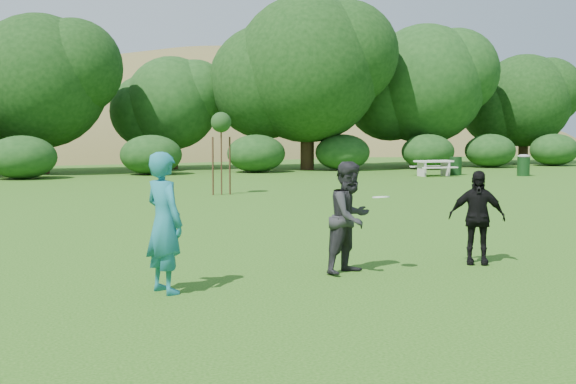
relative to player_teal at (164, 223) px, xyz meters
name	(u,v)px	position (x,y,z in m)	size (l,w,h in m)	color
ground	(356,283)	(2.77, -0.30, -0.98)	(120.00, 120.00, 0.00)	#19470C
player_teal	(164,223)	(0.00, 0.00, 0.00)	(0.71, 0.47, 1.96)	#1B6B7B
player_grey	(350,218)	(2.99, 0.39, -0.10)	(0.86, 0.67, 1.76)	#262628
player_black	(477,217)	(5.31, 0.38, -0.19)	(0.93, 0.39, 1.58)	black
trash_can_near	(456,166)	(18.01, 20.89, -0.53)	(0.60, 0.60, 0.90)	black
frisbee	(381,197)	(3.42, 0.18, 0.23)	(0.27, 0.27, 0.06)	white
sapling	(221,125)	(4.44, 14.28, 1.44)	(0.70, 0.70, 2.85)	#3B2517
picnic_table	(434,165)	(16.54, 20.51, -0.46)	(1.80, 1.48, 0.76)	silver
trash_can_lidded	(523,165)	(20.73, 19.20, -0.44)	(0.60, 0.60, 1.05)	#143716
hillside	(75,265)	(2.21, 68.15, -12.95)	(150.00, 72.00, 52.00)	olive
tree_row	(184,80)	(6.00, 28.39, 3.89)	(53.92, 10.38, 9.62)	#3A2616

